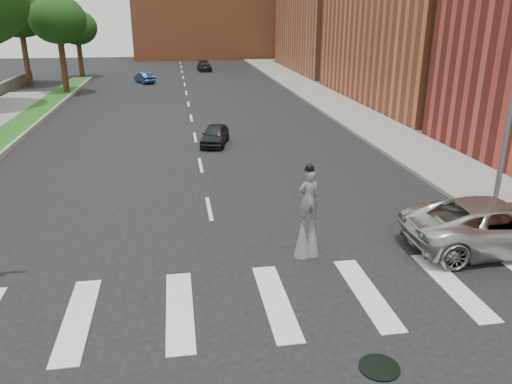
% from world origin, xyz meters
% --- Properties ---
extents(ground_plane, '(160.00, 160.00, 0.00)m').
position_xyz_m(ground_plane, '(0.00, 0.00, 0.00)').
color(ground_plane, black).
rests_on(ground_plane, ground).
extents(median_curb, '(0.20, 60.00, 0.28)m').
position_xyz_m(median_curb, '(-10.45, 20.00, 0.14)').
color(median_curb, '#969691').
rests_on(median_curb, ground).
extents(sidewalk_right, '(5.00, 90.00, 0.18)m').
position_xyz_m(sidewalk_right, '(12.50, 25.00, 0.09)').
color(sidewalk_right, gray).
rests_on(sidewalk_right, ground).
extents(manhole, '(0.90, 0.90, 0.04)m').
position_xyz_m(manhole, '(3.00, -2.00, 0.02)').
color(manhole, black).
rests_on(manhole, ground).
extents(building_backdrop, '(26.00, 14.00, 18.00)m').
position_xyz_m(building_backdrop, '(6.00, 78.00, 9.00)').
color(building_backdrop, '#B95D3A').
rests_on(building_backdrop, ground).
extents(stilt_performer, '(0.84, 0.58, 3.06)m').
position_xyz_m(stilt_performer, '(2.79, 3.50, 1.23)').
color(stilt_performer, '#382316').
rests_on(stilt_performer, ground).
extents(suv_crossing, '(6.03, 2.89, 1.66)m').
position_xyz_m(suv_crossing, '(9.00, 3.00, 0.83)').
color(suv_crossing, '#ACAAA3').
rests_on(suv_crossing, ground).
extents(car_near, '(2.16, 3.66, 1.17)m').
position_xyz_m(car_near, '(1.08, 18.06, 0.58)').
color(car_near, black).
rests_on(car_near, ground).
extents(car_mid, '(2.48, 3.74, 1.17)m').
position_xyz_m(car_mid, '(-4.23, 45.83, 0.58)').
color(car_mid, navy).
rests_on(car_mid, ground).
extents(car_far, '(1.88, 4.21, 1.20)m').
position_xyz_m(car_far, '(2.91, 56.51, 0.60)').
color(car_far, black).
rests_on(car_far, ground).
extents(tree_5, '(6.68, 6.68, 10.48)m').
position_xyz_m(tree_5, '(-15.98, 45.47, 7.61)').
color(tree_5, '#382316').
rests_on(tree_5, ground).
extents(tree_6, '(5.00, 5.00, 8.78)m').
position_xyz_m(tree_6, '(-11.08, 39.04, 6.59)').
color(tree_6, '#382316').
rests_on(tree_6, ground).
extents(tree_7, '(4.54, 4.54, 7.54)m').
position_xyz_m(tree_7, '(-11.66, 51.59, 5.55)').
color(tree_7, '#382316').
rests_on(tree_7, ground).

